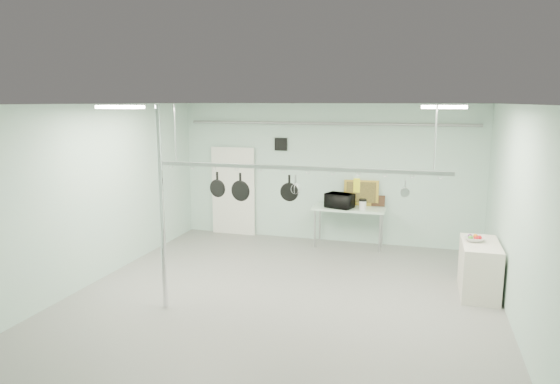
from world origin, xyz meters
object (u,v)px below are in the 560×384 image
(prep_table, at_px, (349,211))
(side_cabinet, at_px, (479,268))
(skillet_right, at_px, (289,188))
(coffee_canister, at_px, (363,205))
(skillet_mid, at_px, (240,187))
(chrome_pole, at_px, (162,209))
(fruit_bowl, at_px, (474,239))
(microwave, at_px, (340,201))
(pot_rack, at_px, (296,166))
(skillet_left, at_px, (217,184))

(prep_table, xyz_separation_m, side_cabinet, (2.55, -2.20, -0.38))
(side_cabinet, distance_m, skillet_right, 3.54)
(coffee_canister, bearing_deg, skillet_mid, -117.87)
(prep_table, relative_size, coffee_canister, 8.07)
(chrome_pole, height_order, fruit_bowl, chrome_pole)
(prep_table, xyz_separation_m, fruit_bowl, (2.44, -2.13, 0.11))
(skillet_right, bearing_deg, skillet_mid, -179.97)
(prep_table, relative_size, skillet_mid, 3.41)
(side_cabinet, relative_size, microwave, 2.05)
(pot_rack, relative_size, skillet_left, 11.70)
(microwave, height_order, skillet_right, skillet_right)
(side_cabinet, relative_size, skillet_mid, 2.56)
(prep_table, relative_size, side_cabinet, 1.33)
(coffee_canister, bearing_deg, microwave, 172.86)
(prep_table, bearing_deg, microwave, -152.84)
(pot_rack, bearing_deg, chrome_pole, -154.65)
(microwave, bearing_deg, pot_rack, 105.30)
(skillet_left, bearing_deg, skillet_right, 10.71)
(fruit_bowl, bearing_deg, microwave, 142.44)
(skillet_right, bearing_deg, prep_table, 81.38)
(chrome_pole, distance_m, microwave, 4.64)
(chrome_pole, bearing_deg, microwave, 62.86)
(pot_rack, bearing_deg, prep_table, 83.09)
(skillet_right, bearing_deg, side_cabinet, 19.85)
(prep_table, height_order, pot_rack, pot_rack)
(fruit_bowl, bearing_deg, skillet_mid, -162.88)
(chrome_pole, distance_m, skillet_mid, 1.34)
(side_cabinet, bearing_deg, microwave, 142.65)
(coffee_canister, relative_size, skillet_mid, 0.42)
(fruit_bowl, xyz_separation_m, skillet_right, (-2.95, -1.17, 0.94))
(skillet_left, bearing_deg, skillet_mid, 10.71)
(side_cabinet, xyz_separation_m, skillet_right, (-3.05, -1.10, 1.43))
(microwave, relative_size, skillet_right, 1.40)
(side_cabinet, xyz_separation_m, coffee_canister, (-2.23, 2.03, 0.55))
(skillet_left, distance_m, skillet_right, 1.25)
(chrome_pole, relative_size, skillet_right, 7.67)
(microwave, bearing_deg, skillet_right, 103.49)
(prep_table, distance_m, skillet_right, 3.50)
(skillet_left, bearing_deg, chrome_pole, -110.69)
(coffee_canister, xyz_separation_m, skillet_mid, (-1.66, -3.13, 0.85))
(prep_table, relative_size, pot_rack, 0.33)
(chrome_pole, height_order, skillet_left, chrome_pole)
(fruit_bowl, height_order, skillet_left, skillet_left)
(side_cabinet, bearing_deg, skillet_mid, -164.21)
(microwave, bearing_deg, fruit_bowl, 161.33)
(microwave, bearing_deg, side_cabinet, 161.55)
(chrome_pole, height_order, skillet_mid, chrome_pole)
(coffee_canister, bearing_deg, chrome_pole, -122.98)
(fruit_bowl, relative_size, skillet_left, 0.79)
(coffee_canister, bearing_deg, prep_table, 152.26)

